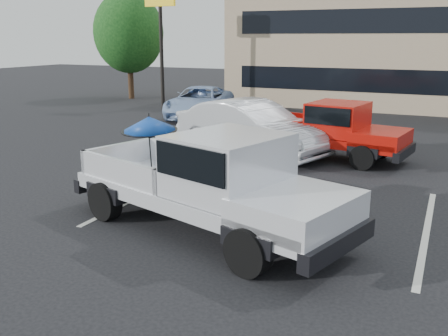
{
  "coord_description": "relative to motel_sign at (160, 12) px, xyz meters",
  "views": [
    {
      "loc": [
        3.2,
        -7.38,
        3.48
      ],
      "look_at": [
        -0.27,
        0.16,
        1.3
      ],
      "focal_mm": 40.0,
      "sensor_mm": 36.0,
      "label": 1
    }
  ],
  "objects": [
    {
      "name": "blue_suv",
      "position": [
        2.9,
        -1.59,
        -3.98
      ],
      "size": [
        3.1,
        5.18,
        1.35
      ],
      "primitive_type": "imported",
      "rotation": [
        0.0,
        0.0,
        0.19
      ],
      "color": "#92AFD9",
      "rests_on": "ground"
    },
    {
      "name": "tree_left",
      "position": [
        -4.0,
        3.0,
        -0.92
      ],
      "size": [
        3.96,
        3.96,
        6.02
      ],
      "color": "#332114",
      "rests_on": "ground"
    },
    {
      "name": "stripe_right",
      "position": [
        13.0,
        -12.0,
        -4.65
      ],
      "size": [
        0.12,
        5.0,
        0.01
      ],
      "primitive_type": "cube",
      "color": "silver",
      "rests_on": "ground"
    },
    {
      "name": "motel_sign",
      "position": [
        0.0,
        0.0,
        0.0
      ],
      "size": [
        1.6,
        0.22,
        6.0
      ],
      "color": "black",
      "rests_on": "ground"
    },
    {
      "name": "stripe_left",
      "position": [
        7.0,
        -12.0,
        -4.65
      ],
      "size": [
        0.12,
        5.0,
        0.01
      ],
      "primitive_type": "cube",
      "color": "silver",
      "rests_on": "ground"
    },
    {
      "name": "red_pickup",
      "position": [
        10.06,
        -6.96,
        -3.74
      ],
      "size": [
        5.26,
        2.51,
        1.66
      ],
      "rotation": [
        0.0,
        0.0,
        -0.16
      ],
      "color": "black",
      "rests_on": "ground"
    },
    {
      "name": "silver_pickup",
      "position": [
        9.54,
        -13.68,
        -3.6
      ],
      "size": [
        6.01,
        3.53,
        2.06
      ],
      "rotation": [
        0.0,
        0.0,
        -0.3
      ],
      "color": "black",
      "rests_on": "ground"
    },
    {
      "name": "ground",
      "position": [
        10.0,
        -14.0,
        -4.65
      ],
      "size": [
        90.0,
        90.0,
        0.0
      ],
      "primitive_type": "plane",
      "color": "black",
      "rests_on": "ground"
    },
    {
      "name": "motel_building",
      "position": [
        12.0,
        6.99,
        -1.45
      ],
      "size": [
        20.4,
        8.4,
        6.3
      ],
      "color": "tan",
      "rests_on": "ground"
    },
    {
      "name": "silver_sedan",
      "position": [
        7.7,
        -7.5,
        -3.83
      ],
      "size": [
        5.27,
        3.28,
        1.64
      ],
      "primitive_type": "imported",
      "rotation": [
        0.0,
        0.0,
        1.23
      ],
      "color": "silver",
      "rests_on": "ground"
    }
  ]
}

